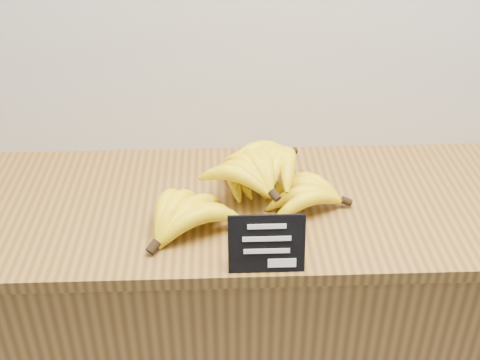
% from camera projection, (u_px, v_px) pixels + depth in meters
% --- Properties ---
extents(counter, '(1.40, 0.50, 0.90)m').
position_uv_depth(counter, '(239.00, 340.00, 1.69)').
color(counter, olive).
rests_on(counter, ground).
extents(counter_top, '(1.50, 0.54, 0.03)m').
position_uv_depth(counter_top, '(239.00, 205.00, 1.44)').
color(counter_top, brown).
rests_on(counter_top, counter).
extents(chalkboard_sign, '(0.15, 0.04, 0.12)m').
position_uv_depth(chalkboard_sign, '(267.00, 244.00, 1.20)').
color(chalkboard_sign, black).
rests_on(chalkboard_sign, counter_top).
extents(banana_pile, '(0.51, 0.35, 0.13)m').
position_uv_depth(banana_pile, '(245.00, 187.00, 1.38)').
color(banana_pile, yellow).
rests_on(banana_pile, counter_top).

